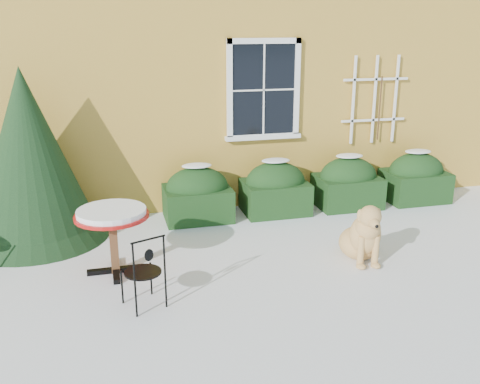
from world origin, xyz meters
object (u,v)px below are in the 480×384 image
object	(u,v)px
patio_chair_near	(144,271)
dog	(363,237)
bistro_table	(112,220)
evergreen_shrub	(31,172)

from	to	relation	value
patio_chair_near	dog	xyz separation A→B (m)	(2.88, 0.51, -0.09)
patio_chair_near	dog	bearing A→B (deg)	168.63
bistro_table	patio_chair_near	xyz separation A→B (m)	(0.30, -0.96, -0.27)
evergreen_shrub	bistro_table	distance (m)	1.83
evergreen_shrub	bistro_table	world-z (taller)	evergreen_shrub
patio_chair_near	dog	size ratio (longest dim) A/B	0.93
evergreen_shrub	dog	bearing A→B (deg)	-24.36
bistro_table	evergreen_shrub	bearing A→B (deg)	125.96
bistro_table	dog	world-z (taller)	bistro_table
dog	evergreen_shrub	bearing A→B (deg)	162.24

